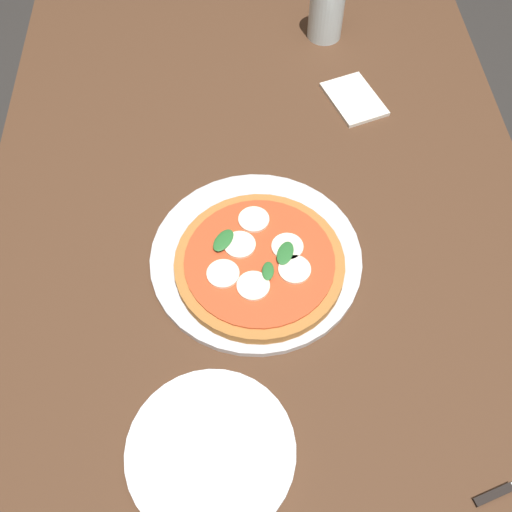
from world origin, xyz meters
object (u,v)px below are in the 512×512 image
Objects in this scene: pizza at (259,263)px; serving_tray at (256,257)px; dining_table at (262,246)px; glass_cup at (326,13)px; napkin at (354,99)px; plate_white at (211,451)px.

serving_tray is at bearing -169.46° from pizza.
glass_cup is (-0.48, 0.17, 0.15)m from dining_table.
glass_cup reaches higher than serving_tray.
dining_table is 5.15× the size of pizza.
napkin is 0.22m from glass_cup.
dining_table is 4.05× the size of serving_tray.
serving_tray is 0.42m from napkin.
glass_cup is at bearing 160.99° from dining_table.
plate_white is 0.74m from napkin.
napkin is at bearing 156.20° from plate_white.
pizza is 1.18× the size of plate_white.
plate_white is at bearing -16.29° from pizza.
pizza is at bearing -28.87° from napkin.
pizza is (0.02, 0.00, 0.02)m from serving_tray.
pizza reaches higher than dining_table.
napkin is at bearing 149.18° from serving_tray.
serving_tray reaches higher than napkin.
pizza is at bearing -6.00° from dining_table.
glass_cup reaches higher than pizza.
pizza is at bearing -16.66° from glass_cup.
dining_table is 0.14m from serving_tray.
serving_tray is at bearing 165.56° from plate_white.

